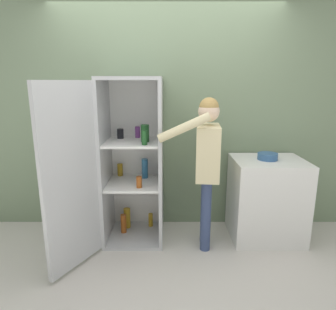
# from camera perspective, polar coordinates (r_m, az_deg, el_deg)

# --- Properties ---
(ground_plane) EXTENTS (12.00, 12.00, 0.00)m
(ground_plane) POSITION_cam_1_polar(r_m,az_deg,el_deg) (2.97, -0.58, -20.80)
(ground_plane) COLOR beige
(wall_back) EXTENTS (7.00, 0.06, 2.55)m
(wall_back) POSITION_cam_1_polar(r_m,az_deg,el_deg) (3.45, -0.52, 6.94)
(wall_back) COLOR gray
(wall_back) RESTS_ON ground_plane
(refrigerator) EXTENTS (0.96, 1.18, 1.74)m
(refrigerator) POSITION_cam_1_polar(r_m,az_deg,el_deg) (3.13, -8.94, -1.70)
(refrigerator) COLOR #B7BABC
(refrigerator) RESTS_ON ground_plane
(person) EXTENTS (0.62, 0.53, 1.54)m
(person) POSITION_cam_1_polar(r_m,az_deg,el_deg) (2.97, 7.18, -0.05)
(person) COLOR #384770
(person) RESTS_ON ground_plane
(counter) EXTENTS (0.75, 0.63, 0.88)m
(counter) POSITION_cam_1_polar(r_m,az_deg,el_deg) (3.47, 18.03, -7.91)
(counter) COLOR white
(counter) RESTS_ON ground_plane
(bowl) EXTENTS (0.21, 0.21, 0.07)m
(bowl) POSITION_cam_1_polar(r_m,az_deg,el_deg) (3.33, 18.25, -0.24)
(bowl) COLOR #335B8E
(bowl) RESTS_ON counter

